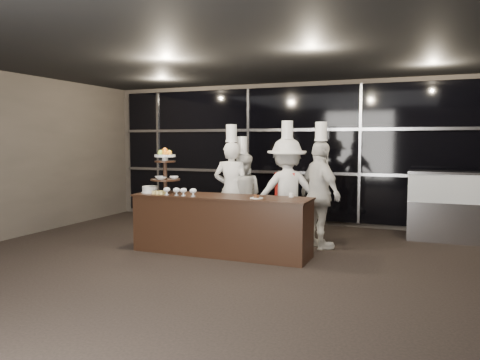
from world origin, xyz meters
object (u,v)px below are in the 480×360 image
at_px(display_case, 447,202).
at_px(chef_b, 242,195).
at_px(chef_c, 287,192).
at_px(layer_cake, 150,189).
at_px(buffet_counter, 221,224).
at_px(chef_a, 232,190).
at_px(display_stand, 165,168).
at_px(chef_d, 320,194).

relative_size(display_case, chef_b, 0.72).
bearing_deg(display_case, chef_c, -151.62).
distance_m(layer_cake, display_case, 5.19).
distance_m(buffet_counter, chef_c, 1.34).
height_order(display_case, chef_a, chef_a).
height_order(display_stand, chef_a, chef_a).
distance_m(display_stand, chef_b, 1.59).
relative_size(layer_cake, chef_a, 0.15).
bearing_deg(layer_cake, display_stand, 10.92).
bearing_deg(display_stand, chef_b, 54.34).
xyz_separation_m(layer_cake, display_case, (4.58, 2.42, -0.29)).
bearing_deg(chef_b, layer_cake, -131.80).
height_order(chef_b, chef_d, chef_d).
distance_m(chef_b, chef_d, 1.51).
relative_size(display_case, chef_a, 0.64).
relative_size(display_stand, layer_cake, 2.48).
bearing_deg(chef_d, layer_cake, -159.04).
distance_m(chef_a, chef_c, 1.03).
relative_size(buffet_counter, display_stand, 3.81).
bearing_deg(chef_a, chef_c, -1.40).
height_order(buffet_counter, display_stand, display_stand).
xyz_separation_m(display_case, chef_b, (-3.45, -1.16, 0.10)).
distance_m(display_stand, chef_a, 1.34).
distance_m(display_stand, display_case, 4.97).
height_order(layer_cake, chef_c, chef_c).
bearing_deg(layer_cake, display_case, 27.88).
relative_size(display_case, chef_c, 0.63).
distance_m(layer_cake, chef_b, 1.70).
relative_size(layer_cake, chef_b, 0.16).
xyz_separation_m(layer_cake, chef_b, (1.13, 1.26, -0.18)).
bearing_deg(chef_d, display_stand, -158.01).
xyz_separation_m(layer_cake, chef_a, (1.00, 1.07, -0.07)).
bearing_deg(display_case, display_stand, -151.23).
xyz_separation_m(chef_b, chef_d, (1.49, -0.26, 0.11)).
distance_m(display_case, chef_d, 2.44).
bearing_deg(chef_a, display_stand, -126.06).
height_order(layer_cake, display_case, display_case).
height_order(display_stand, chef_d, chef_d).
xyz_separation_m(buffet_counter, chef_d, (1.36, 0.95, 0.44)).
height_order(display_stand, chef_c, chef_c).
height_order(buffet_counter, chef_c, chef_c).
height_order(layer_cake, chef_b, chef_b).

